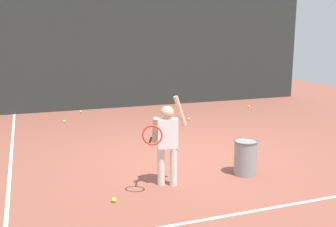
# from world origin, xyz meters

# --- Properties ---
(ground_plane) EXTENTS (20.00, 20.00, 0.00)m
(ground_plane) POSITION_xyz_m (0.00, 0.00, 0.00)
(ground_plane) COLOR brown
(court_line_baseline) EXTENTS (9.00, 0.05, 0.00)m
(court_line_baseline) POSITION_xyz_m (0.00, -2.28, 0.00)
(court_line_baseline) COLOR white
(court_line_baseline) RESTS_ON ground
(court_line_sideline) EXTENTS (0.05, 9.00, 0.00)m
(court_line_sideline) POSITION_xyz_m (-3.09, 1.00, 0.00)
(court_line_sideline) COLOR white
(court_line_sideline) RESTS_ON ground
(back_fence_windscreen) EXTENTS (12.62, 0.08, 3.43)m
(back_fence_windscreen) POSITION_xyz_m (0.00, 5.45, 1.72)
(back_fence_windscreen) COLOR #282D2B
(back_fence_windscreen) RESTS_ON ground
(fence_post_1) EXTENTS (0.09, 0.09, 3.58)m
(fence_post_1) POSITION_xyz_m (0.00, 5.51, 1.79)
(fence_post_1) COLOR slate
(fence_post_1) RESTS_ON ground
(fence_post_2) EXTENTS (0.09, 0.09, 3.58)m
(fence_post_2) POSITION_xyz_m (6.16, 5.51, 1.79)
(fence_post_2) COLOR slate
(fence_post_2) RESTS_ON ground
(tennis_player) EXTENTS (0.80, 0.57, 1.35)m
(tennis_player) POSITION_xyz_m (-0.87, -1.07, 0.73)
(tennis_player) COLOR silver
(tennis_player) RESTS_ON ground
(ball_hopper) EXTENTS (0.38, 0.38, 0.56)m
(ball_hopper) POSITION_xyz_m (0.48, -1.06, 0.29)
(ball_hopper) COLOR gray
(ball_hopper) RESTS_ON ground
(tennis_ball_0) EXTENTS (0.07, 0.07, 0.07)m
(tennis_ball_0) POSITION_xyz_m (3.71, 4.06, 0.03)
(tennis_ball_0) COLOR #CCE033
(tennis_ball_0) RESTS_ON ground
(tennis_ball_1) EXTENTS (0.07, 0.07, 0.07)m
(tennis_ball_1) POSITION_xyz_m (1.23, 2.99, 0.03)
(tennis_ball_1) COLOR #CCE033
(tennis_ball_1) RESTS_ON ground
(tennis_ball_2) EXTENTS (0.07, 0.07, 0.07)m
(tennis_ball_2) POSITION_xyz_m (0.42, 2.72, 0.03)
(tennis_ball_2) COLOR #CCE033
(tennis_ball_2) RESTS_ON ground
(tennis_ball_3) EXTENTS (0.07, 0.07, 0.07)m
(tennis_ball_3) POSITION_xyz_m (-1.87, 3.83, 0.03)
(tennis_ball_3) COLOR #CCE033
(tennis_ball_3) RESTS_ON ground
(tennis_ball_4) EXTENTS (0.07, 0.07, 0.07)m
(tennis_ball_4) POSITION_xyz_m (-1.29, 4.99, 0.03)
(tennis_ball_4) COLOR #CCE033
(tennis_ball_4) RESTS_ON ground
(tennis_ball_6) EXTENTS (0.07, 0.07, 0.07)m
(tennis_ball_6) POSITION_xyz_m (-1.74, -1.39, 0.03)
(tennis_ball_6) COLOR #CCE033
(tennis_ball_6) RESTS_ON ground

